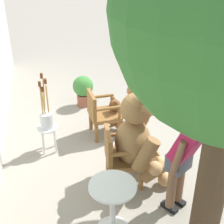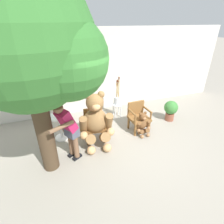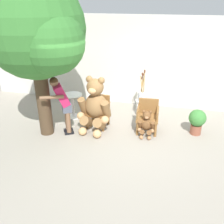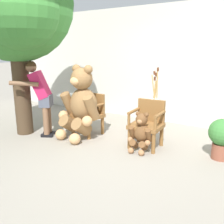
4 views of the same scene
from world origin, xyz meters
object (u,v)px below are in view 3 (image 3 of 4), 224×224
at_px(teddy_bear_large, 95,105).
at_px(person_visitor, 62,101).
at_px(round_side_table, 73,103).
at_px(wooden_chair_left, 99,110).
at_px(teddy_bear_small, 146,124).
at_px(patio_tree, 37,32).
at_px(brush_bucket, 142,94).
at_px(wooden_chair_right, 148,115).
at_px(white_stool, 141,104).
at_px(potted_plant, 197,120).

relative_size(teddy_bear_large, person_visitor, 0.95).
bearing_deg(round_side_table, wooden_chair_left, -20.17).
relative_size(teddy_bear_large, round_side_table, 2.05).
relative_size(teddy_bear_small, patio_tree, 0.19).
xyz_separation_m(wooden_chair_left, round_side_table, (-0.87, 0.32, -0.01)).
height_order(teddy_bear_large, brush_bucket, teddy_bear_large).
distance_m(round_side_table, patio_tree, 2.42).
height_order(wooden_chair_left, round_side_table, wooden_chair_left).
bearing_deg(round_side_table, patio_tree, -102.50).
distance_m(wooden_chair_right, brush_bucket, 1.03).
relative_size(wooden_chair_left, brush_bucket, 0.92).
xyz_separation_m(wooden_chair_left, teddy_bear_large, (-0.02, -0.26, 0.26)).
bearing_deg(wooden_chair_left, wooden_chair_right, 0.01).
distance_m(teddy_bear_large, teddy_bear_small, 1.41).
distance_m(white_stool, brush_bucket, 0.29).
relative_size(wooden_chair_right, brush_bucket, 0.92).
height_order(brush_bucket, patio_tree, patio_tree).
relative_size(teddy_bear_small, round_side_table, 0.99).
xyz_separation_m(wooden_chair_right, brush_bucket, (-0.29, 0.97, 0.19)).
height_order(teddy_bear_large, white_stool, teddy_bear_large).
bearing_deg(teddy_bear_large, wooden_chair_right, 10.89).
bearing_deg(potted_plant, wooden_chair_right, -173.92).
height_order(teddy_bear_large, round_side_table, teddy_bear_large).
height_order(wooden_chair_left, teddy_bear_small, wooden_chair_left).
xyz_separation_m(wooden_chair_right, teddy_bear_small, (0.00, -0.28, -0.11)).
bearing_deg(patio_tree, potted_plant, 13.77).
height_order(brush_bucket, potted_plant, brush_bucket).
distance_m(wooden_chair_right, teddy_bear_large, 1.40).
bearing_deg(wooden_chair_left, white_stool, 42.89).
bearing_deg(teddy_bear_large, round_side_table, 145.88).
bearing_deg(wooden_chair_left, person_visitor, -140.13).
height_order(person_visitor, patio_tree, patio_tree).
xyz_separation_m(teddy_bear_large, brush_bucket, (1.06, 1.23, -0.07)).
relative_size(brush_bucket, round_side_table, 1.30).
xyz_separation_m(teddy_bear_small, white_stool, (-0.30, 1.25, 0.01)).
bearing_deg(person_visitor, wooden_chair_right, 16.70).
bearing_deg(potted_plant, wooden_chair_left, -177.03).
xyz_separation_m(wooden_chair_right, patio_tree, (-2.45, -0.78, 2.13)).
xyz_separation_m(teddy_bear_large, white_stool, (1.06, 1.23, -0.37)).
xyz_separation_m(person_visitor, brush_bucket, (1.80, 1.60, -0.27)).
relative_size(white_stool, round_side_table, 0.64).
bearing_deg(wooden_chair_right, white_stool, 106.69).
bearing_deg(round_side_table, potted_plant, -3.06).
bearing_deg(round_side_table, white_stool, 18.75).
distance_m(person_visitor, patio_tree, 1.72).
bearing_deg(teddy_bear_small, wooden_chair_left, 168.23).
xyz_separation_m(white_stool, round_side_table, (-1.92, -0.65, 0.09)).
relative_size(wooden_chair_right, teddy_bear_small, 1.21).
relative_size(teddy_bear_large, white_stool, 3.21).
height_order(wooden_chair_left, white_stool, wooden_chair_left).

